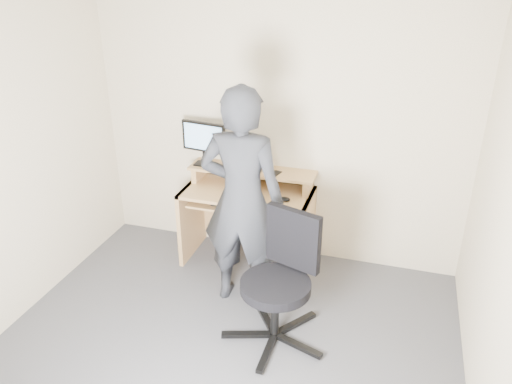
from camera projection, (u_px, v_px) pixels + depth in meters
The scene contains 14 objects.
ground at pixel (213, 369), 3.63m from camera, with size 3.50×3.50×0.00m, color #4C4D51.
back_wall at pixel (277, 132), 4.61m from camera, with size 3.50×0.02×2.50m, color beige.
ceiling at pixel (195, 3), 2.56m from camera, with size 3.50×3.50×0.02m, color white.
desk at pixel (250, 207), 4.77m from camera, with size 1.20×0.60×0.91m.
monitor at pixel (204, 140), 4.67m from camera, with size 0.45×0.12×0.42m.
external_drive at pixel (235, 157), 4.68m from camera, with size 0.07×0.13×0.20m, color black.
travel_mug at pixel (265, 161), 4.60m from camera, with size 0.09×0.09×0.19m, color silver.
smartphone at pixel (275, 173), 4.57m from camera, with size 0.07×0.13×0.01m, color black.
charger at pixel (233, 169), 4.64m from camera, with size 0.04×0.04×0.04m, color black.
headphones at pixel (245, 164), 4.77m from camera, with size 0.16×0.16×0.02m, color silver.
keyboard at pixel (237, 202), 4.59m from camera, with size 0.46×0.18×0.03m, color black.
mouse at pixel (285, 199), 4.42m from camera, with size 0.10×0.06×0.04m, color black.
office_chair at pixel (281, 275), 3.74m from camera, with size 0.81×0.77×1.01m.
person at pixel (242, 200), 4.00m from camera, with size 0.69×0.45×1.89m, color black.
Camera 1 is at (1.09, -2.52, 2.71)m, focal length 35.00 mm.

